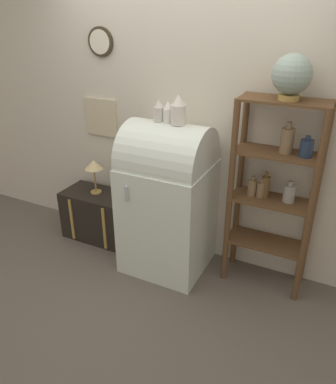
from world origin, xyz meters
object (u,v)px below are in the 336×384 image
object	(u,v)px
globe	(292,75)
vase_center	(168,113)
desk_lamp	(94,167)
vase_right	(178,111)
vase_left	(159,111)
refrigerator	(168,197)
suitcase_trunk	(100,215)

from	to	relation	value
globe	vase_center	size ratio (longest dim) A/B	1.84
vase_center	desk_lamp	xyz separation A→B (m)	(-0.85, 0.09, -0.65)
vase_center	vase_right	distance (m)	0.10
globe	vase_left	xyz separation A→B (m)	(-0.96, -0.11, -0.33)
refrigerator	desk_lamp	size ratio (longest dim) A/B	3.88
globe	vase_center	bearing A→B (deg)	-172.75
refrigerator	vase_right	xyz separation A→B (m)	(0.09, -0.00, 0.76)
suitcase_trunk	vase_right	bearing A→B (deg)	-6.03
vase_center	vase_right	world-z (taller)	vase_right
vase_right	vase_left	bearing A→B (deg)	175.47
suitcase_trunk	vase_center	xyz separation A→B (m)	(0.83, -0.08, 1.18)
refrigerator	desk_lamp	xyz separation A→B (m)	(-0.86, 0.11, 0.08)
vase_right	desk_lamp	world-z (taller)	vase_right
vase_left	vase_center	world-z (taller)	vase_left
refrigerator	globe	distance (m)	1.39
refrigerator	vase_right	distance (m)	0.77
suitcase_trunk	vase_center	bearing A→B (deg)	-5.72
desk_lamp	refrigerator	bearing A→B (deg)	-7.15
suitcase_trunk	globe	xyz separation A→B (m)	(1.72, 0.03, 1.52)
vase_center	globe	bearing A→B (deg)	7.25
vase_left	vase_right	size ratio (longest dim) A/B	0.75
vase_left	refrigerator	bearing A→B (deg)	-8.83
globe	vase_center	xyz separation A→B (m)	(-0.88, -0.11, -0.33)
suitcase_trunk	vase_right	size ratio (longest dim) A/B	3.11
globe	vase_right	bearing A→B (deg)	-170.82
globe	vase_right	world-z (taller)	globe
vase_left	globe	bearing A→B (deg)	6.69
refrigerator	vase_left	xyz separation A→B (m)	(-0.09, 0.01, 0.74)
vase_right	refrigerator	bearing A→B (deg)	179.63
refrigerator	suitcase_trunk	bearing A→B (deg)	173.36
suitcase_trunk	globe	distance (m)	2.29
vase_center	desk_lamp	bearing A→B (deg)	173.75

